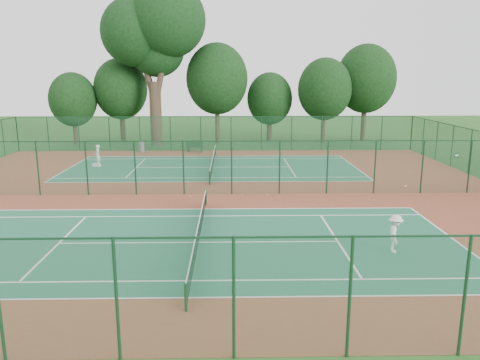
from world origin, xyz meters
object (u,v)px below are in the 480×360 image
Objects in this scene: kit_bag at (96,165)px; big_tree at (154,31)px; player_near at (395,234)px; trash_bin at (142,147)px; bench at (195,147)px; player_far at (98,156)px.

big_tree reaches higher than kit_bag.
trash_bin is (-15.96, 27.51, -0.34)m from player_near.
kit_bag is at bearing -126.83° from bench.
trash_bin is 7.94m from kit_bag.
trash_bin is at bearing 46.87° from player_near.
trash_bin is 0.06× the size of big_tree.
player_near is 1.66× the size of trash_bin.
big_tree is at bearing 91.48° from kit_bag.
big_tree is (-15.06, 32.49, 11.20)m from player_near.
bench is 13.35m from big_tree.
bench reaches higher than kit_bag.
player_far is 7.79m from trash_bin.
player_near is at bearing -65.14° from big_tree.
kit_bag is (-2.43, -7.55, -0.38)m from trash_bin.
big_tree reaches higher than player_far.
big_tree is (3.20, 12.42, 11.13)m from player_far.
bench is 10.71m from kit_bag.
bench reaches higher than trash_bin.
trash_bin is at bearing 147.60° from player_far.
kit_bag is at bearing 59.40° from player_near.
trash_bin is at bearing -172.22° from bench.
big_tree is at bearing 150.33° from player_far.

